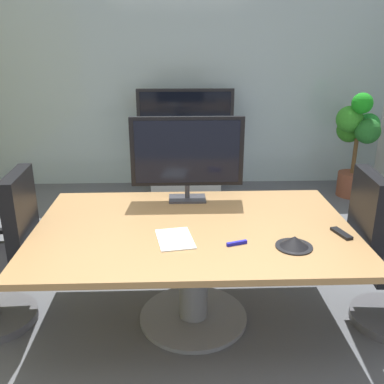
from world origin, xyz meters
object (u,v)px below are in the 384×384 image
wall_display_unit (186,157)px  conference_phone (294,242)px  office_chair_left (2,264)px  conference_table (193,248)px  remote_control (341,233)px  potted_plant (357,136)px  tv_monitor (187,154)px

wall_display_unit → conference_phone: (0.57, -3.08, 0.31)m
office_chair_left → conference_phone: 1.93m
conference_table → remote_control: 0.96m
office_chair_left → potted_plant: (3.38, 2.45, 0.31)m
office_chair_left → conference_phone: bearing=76.9°
office_chair_left → tv_monitor: tv_monitor is taller
tv_monitor → office_chair_left: bearing=-159.1°
tv_monitor → wall_display_unit: bearing=89.1°
potted_plant → remote_control: (-1.16, -2.64, -0.04)m
conference_table → tv_monitor: tv_monitor is taller
conference_table → wall_display_unit: 2.76m
conference_table → conference_phone: bearing=-28.6°
tv_monitor → remote_control: size_ratio=4.94×
wall_display_unit → remote_control: size_ratio=7.71×
conference_table → potted_plant: bearing=49.8°
conference_phone → remote_control: conference_phone is taller
potted_plant → conference_phone: bearing=-118.3°
office_chair_left → remote_control: bearing=82.4°
wall_display_unit → conference_phone: size_ratio=5.95×
remote_control → wall_display_unit: bearing=91.4°
remote_control → conference_table: bearing=154.1°
office_chair_left → tv_monitor: 1.49m
conference_table → remote_control: remote_control is taller
wall_display_unit → potted_plant: wall_display_unit is taller
potted_plant → tv_monitor: bearing=-137.0°
conference_table → office_chair_left: office_chair_left is taller
tv_monitor → potted_plant: size_ratio=0.65×
office_chair_left → conference_phone: (1.88, -0.34, 0.29)m
conference_table → potted_plant: size_ratio=1.60×
tv_monitor → conference_table: bearing=-86.9°
wall_display_unit → office_chair_left: bearing=-115.4°
tv_monitor → potted_plant: tv_monitor is taller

